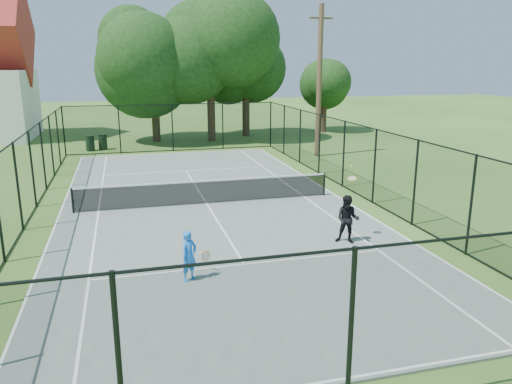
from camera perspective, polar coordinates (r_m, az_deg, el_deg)
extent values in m
plane|color=#325D20|center=(19.92, -5.67, -1.48)|extent=(120.00, 120.00, 0.00)
cube|color=slate|center=(19.91, -5.67, -1.40)|extent=(11.00, 24.00, 0.06)
cylinder|color=black|center=(19.65, -20.24, -0.93)|extent=(0.08, 0.08, 0.95)
cylinder|color=black|center=(21.12, 7.80, 0.88)|extent=(0.08, 0.08, 0.95)
cube|color=black|center=(19.78, -5.70, 0.01)|extent=(10.00, 0.03, 0.88)
cube|color=white|center=(19.67, -5.74, 1.26)|extent=(10.00, 0.05, 0.06)
cylinder|color=#332114|center=(36.61, -11.41, 8.62)|extent=(0.56, 0.56, 3.78)
sphere|color=black|center=(36.44, -11.69, 14.25)|extent=(6.82, 6.82, 6.82)
cylinder|color=#332114|center=(36.25, -5.14, 8.97)|extent=(0.56, 0.56, 4.01)
sphere|color=black|center=(36.09, -5.28, 14.99)|extent=(7.18, 7.18, 7.18)
cylinder|color=#332114|center=(38.72, -1.16, 9.07)|extent=(0.56, 0.56, 3.60)
sphere|color=black|center=(38.55, -1.18, 13.86)|extent=(5.71, 5.71, 5.71)
cylinder|color=#332114|center=(41.46, 7.67, 8.47)|extent=(0.56, 0.56, 2.39)
sphere|color=black|center=(41.29, 7.77, 11.55)|extent=(4.17, 4.17, 4.17)
cylinder|color=black|center=(33.79, -18.43, 5.28)|extent=(0.54, 0.54, 0.95)
cylinder|color=black|center=(33.73, -18.49, 6.10)|extent=(0.58, 0.58, 0.05)
cylinder|color=black|center=(34.02, -17.11, 5.45)|extent=(0.54, 0.54, 0.97)
cylinder|color=black|center=(33.95, -17.17, 6.29)|extent=(0.58, 0.58, 0.05)
cylinder|color=#4C3823|center=(30.12, 7.24, 12.31)|extent=(0.30, 0.30, 8.74)
cube|color=#4C3823|center=(30.20, 7.46, 19.11)|extent=(1.40, 0.10, 0.10)
imported|color=blue|center=(12.88, -7.65, -7.23)|extent=(0.57, 0.54, 1.32)
torus|color=gold|center=(13.12, -5.76, -7.28)|extent=(0.27, 0.18, 0.29)
cylinder|color=silver|center=(13.12, -5.76, -7.28)|extent=(0.23, 0.15, 0.25)
imported|color=black|center=(15.58, 10.43, -3.10)|extent=(0.93, 0.88, 1.51)
torus|color=gold|center=(15.68, 10.92, 1.52)|extent=(0.30, 0.28, 0.14)
cylinder|color=silver|center=(15.68, 10.92, 1.52)|extent=(0.26, 0.24, 0.11)
sphere|color=#CCE526|center=(15.82, 10.85, 2.91)|extent=(0.07, 0.07, 0.07)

